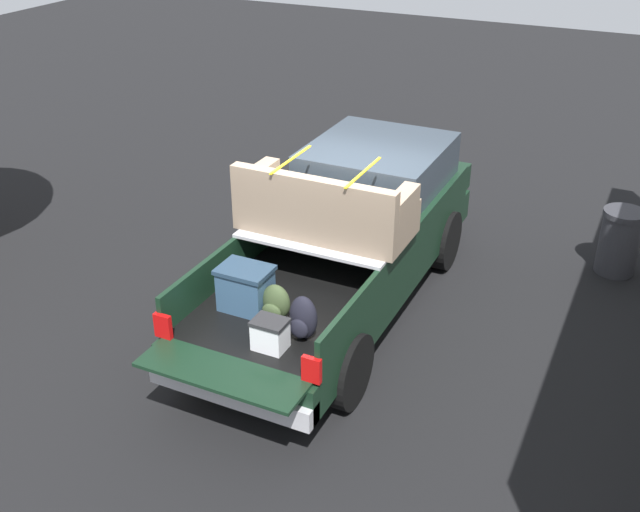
{
  "coord_description": "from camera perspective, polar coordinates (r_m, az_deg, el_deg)",
  "views": [
    {
      "loc": [
        -7.95,
        -3.53,
        5.49
      ],
      "look_at": [
        -0.6,
        0.0,
        1.1
      ],
      "focal_mm": 42.48,
      "sensor_mm": 36.0,
      "label": 1
    }
  ],
  "objects": [
    {
      "name": "pickup_truck",
      "position": [
        10.09,
        2.39,
        1.87
      ],
      "size": [
        6.05,
        2.08,
        2.23
      ],
      "color": "black",
      "rests_on": "ground_plane"
    },
    {
      "name": "trash_can",
      "position": [
        11.75,
        21.61,
        1.03
      ],
      "size": [
        0.6,
        0.6,
        0.98
      ],
      "color": "#2D2D33",
      "rests_on": "ground_plane"
    },
    {
      "name": "ground_plane",
      "position": [
        10.29,
        1.45,
        -3.97
      ],
      "size": [
        40.0,
        40.0,
        0.0
      ],
      "primitive_type": "plane",
      "color": "black"
    }
  ]
}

